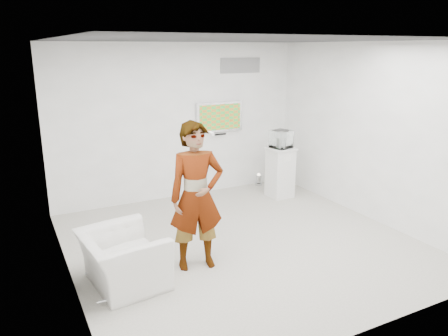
# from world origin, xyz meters

# --- Properties ---
(room) EXTENTS (5.01, 5.01, 3.00)m
(room) POSITION_xyz_m (0.00, 0.00, 1.50)
(room) COLOR beige
(room) RESTS_ON ground
(tv) EXTENTS (1.00, 0.08, 0.60)m
(tv) POSITION_xyz_m (0.85, 2.45, 1.55)
(tv) COLOR silver
(tv) RESTS_ON room
(logo_decal) EXTENTS (0.90, 0.02, 0.30)m
(logo_decal) POSITION_xyz_m (1.35, 2.49, 2.55)
(logo_decal) COLOR gray
(logo_decal) RESTS_ON room
(person) EXTENTS (0.80, 0.59, 2.01)m
(person) POSITION_xyz_m (-0.90, -0.36, 1.00)
(person) COLOR white
(person) RESTS_ON room
(armchair) EXTENTS (1.04, 1.16, 0.69)m
(armchair) POSITION_xyz_m (-1.93, -0.38, 0.35)
(armchair) COLOR white
(armchair) RESTS_ON room
(pedestal) EXTENTS (0.49, 0.49, 1.00)m
(pedestal) POSITION_xyz_m (1.75, 1.54, 0.50)
(pedestal) COLOR white
(pedestal) RESTS_ON room
(floor_uplight) EXTENTS (0.19, 0.19, 0.25)m
(floor_uplight) POSITION_xyz_m (1.76, 2.36, 0.13)
(floor_uplight) COLOR silver
(floor_uplight) RESTS_ON room
(vitrine) EXTENTS (0.42, 0.42, 0.34)m
(vitrine) POSITION_xyz_m (1.75, 1.54, 1.17)
(vitrine) COLOR white
(vitrine) RESTS_ON pedestal
(console) EXTENTS (0.09, 0.15, 0.20)m
(console) POSITION_xyz_m (1.75, 1.54, 1.10)
(console) COLOR white
(console) RESTS_ON pedestal
(wii_remote) EXTENTS (0.06, 0.15, 0.04)m
(wii_remote) POSITION_xyz_m (-0.63, -0.25, 1.81)
(wii_remote) COLOR white
(wii_remote) RESTS_ON person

